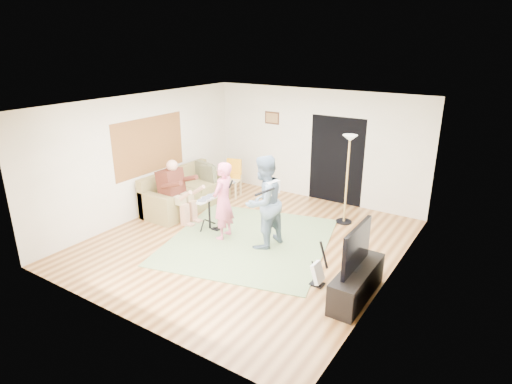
% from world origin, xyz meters
% --- Properties ---
extents(floor, '(6.00, 6.00, 0.00)m').
position_xyz_m(floor, '(0.00, 0.00, 0.00)').
color(floor, brown).
rests_on(floor, ground).
extents(walls, '(5.50, 6.00, 2.70)m').
position_xyz_m(walls, '(0.00, 0.00, 1.35)').
color(walls, beige).
rests_on(walls, floor).
extents(ceiling, '(6.00, 6.00, 0.00)m').
position_xyz_m(ceiling, '(0.00, 0.00, 2.70)').
color(ceiling, white).
rests_on(ceiling, walls).
extents(window_blinds, '(0.00, 2.05, 2.05)m').
position_xyz_m(window_blinds, '(-2.74, 0.20, 1.55)').
color(window_blinds, '#935D2D').
rests_on(window_blinds, walls).
extents(doorway, '(2.10, 0.00, 2.10)m').
position_xyz_m(doorway, '(0.55, 2.99, 1.05)').
color(doorway, black).
rests_on(doorway, walls).
extents(picture_frame, '(0.42, 0.03, 0.32)m').
position_xyz_m(picture_frame, '(-1.25, 2.99, 1.90)').
color(picture_frame, '#3F2314').
rests_on(picture_frame, walls).
extents(area_rug, '(3.69, 3.82, 0.02)m').
position_xyz_m(area_rug, '(0.02, 0.04, 0.01)').
color(area_rug, '#657D4C').
rests_on(area_rug, floor).
extents(sofa, '(0.91, 2.22, 0.90)m').
position_xyz_m(sofa, '(-2.30, 0.73, 0.30)').
color(sofa, olive).
rests_on(sofa, floor).
extents(drummer, '(0.88, 0.49, 1.36)m').
position_xyz_m(drummer, '(-1.87, 0.08, 0.53)').
color(drummer, '#532217').
rests_on(drummer, sofa).
extents(drum_kit, '(0.40, 0.72, 0.74)m').
position_xyz_m(drum_kit, '(-1.00, 0.08, 0.32)').
color(drum_kit, black).
rests_on(drum_kit, floor).
extents(singer, '(0.44, 0.61, 1.57)m').
position_xyz_m(singer, '(-0.50, -0.09, 0.79)').
color(singer, '#DD6080').
rests_on(singer, floor).
extents(microphone, '(0.06, 0.06, 0.24)m').
position_xyz_m(microphone, '(-0.30, -0.09, 1.17)').
color(microphone, black).
rests_on(microphone, singer).
extents(guitarist, '(0.83, 0.98, 1.80)m').
position_xyz_m(guitarist, '(0.36, 0.04, 0.90)').
color(guitarist, slate).
rests_on(guitarist, floor).
extents(guitar_held, '(0.21, 0.61, 0.26)m').
position_xyz_m(guitar_held, '(0.56, 0.04, 1.22)').
color(guitar_held, white).
rests_on(guitar_held, guitarist).
extents(guitar_spare, '(0.29, 0.26, 0.79)m').
position_xyz_m(guitar_spare, '(1.85, -0.69, 0.23)').
color(guitar_spare, black).
rests_on(guitar_spare, floor).
extents(torchiere_lamp, '(0.35, 0.35, 1.94)m').
position_xyz_m(torchiere_lamp, '(1.24, 1.95, 1.33)').
color(torchiere_lamp, black).
rests_on(torchiere_lamp, floor).
extents(dining_chair, '(0.48, 0.50, 0.94)m').
position_xyz_m(dining_chair, '(-1.78, 1.98, 0.34)').
color(dining_chair, beige).
rests_on(dining_chair, floor).
extents(tv_cabinet, '(0.40, 1.40, 0.50)m').
position_xyz_m(tv_cabinet, '(2.50, -0.68, 0.25)').
color(tv_cabinet, black).
rests_on(tv_cabinet, floor).
extents(television, '(0.06, 1.00, 0.68)m').
position_xyz_m(television, '(2.45, -0.68, 0.85)').
color(television, black).
rests_on(television, tv_cabinet).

